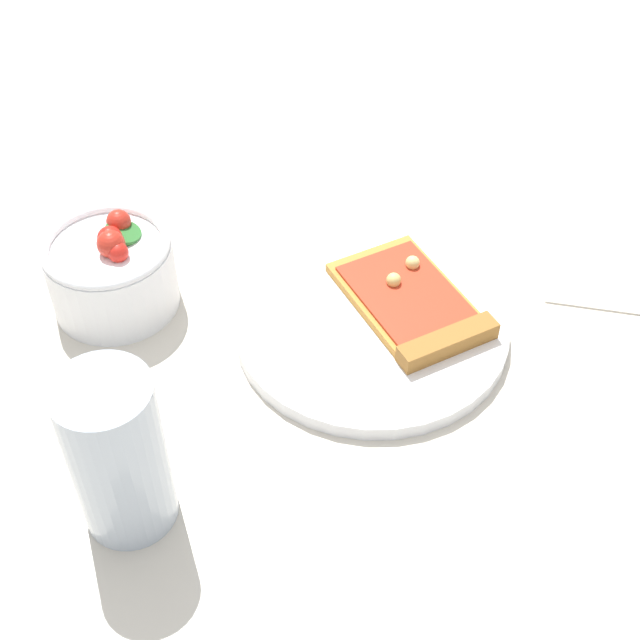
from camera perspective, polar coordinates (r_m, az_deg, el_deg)
The scene contains 6 objects.
ground_plane at distance 0.78m, azimuth -0.42°, elevation -0.54°, with size 2.40×2.40×0.00m, color beige.
plate at distance 0.78m, azimuth 3.37°, elevation -0.16°, with size 0.24×0.24×0.01m, color white.
pizza_slice_main at distance 0.78m, azimuth 6.20°, elevation 0.94°, with size 0.17×0.16×0.02m.
salad_bowl at distance 0.80m, azimuth -13.40°, elevation 3.12°, with size 0.11×0.11×0.09m.
soda_glass at distance 0.63m, azimuth -12.98°, elevation -8.83°, with size 0.07×0.07×0.14m.
paper_napkin at distance 0.88m, azimuth 18.49°, elevation 3.18°, with size 0.12×0.12×0.00m, color silver.
Camera 1 is at (-0.54, -0.05, 0.56)m, focal length 49.14 mm.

